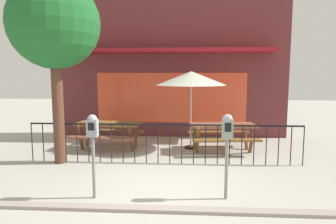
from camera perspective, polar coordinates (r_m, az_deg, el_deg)
The scene contains 10 objects.
ground at distance 5.95m, azimuth -2.06°, elevation -14.15°, with size 40.00×40.00×0.00m, color #ACAC9F.
pub_storefront at distance 10.64m, azimuth 0.67°, elevation 11.52°, with size 7.84×1.42×5.98m.
patio_fence_front at distance 7.35m, azimuth -0.78°, elevation -4.61°, with size 6.61×0.04×0.97m.
picnic_table_left at distance 8.91m, azimuth -11.10°, elevation -3.00°, with size 1.91×1.51×0.79m.
picnic_table_right at distance 8.61m, azimuth 10.21°, elevation -3.33°, with size 1.93×1.54×0.79m.
patio_umbrella at distance 8.72m, azimuth 4.38°, elevation 6.27°, with size 2.00×2.00×2.24m.
parking_meter_near at distance 5.37m, azimuth -13.94°, elevation -4.01°, with size 0.18×0.17×1.48m.
parking_meter_far at distance 5.27m, azimuth 11.05°, elevation -4.09°, with size 0.18×0.17×1.49m.
street_tree at distance 7.78m, azimuth -20.54°, elevation 15.00°, with size 2.11×2.11×4.38m.
curb_edge at distance 5.09m, azimuth -3.18°, elevation -18.00°, with size 10.98×0.20×0.11m, color gray.
Camera 1 is at (0.57, -5.52, 2.17)m, focal length 32.52 mm.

